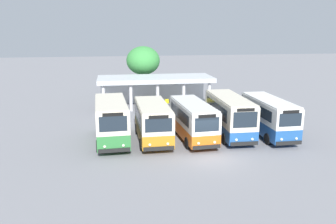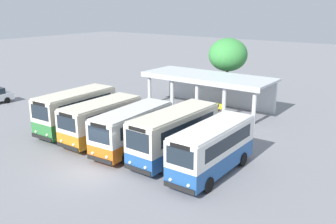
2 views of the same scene
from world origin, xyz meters
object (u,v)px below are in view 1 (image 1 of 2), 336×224
Objects in this scene: city_bus_middle_cream at (193,119)px; waiting_chair_end_by_column at (152,103)px; waiting_chair_second_from_end at (157,102)px; waiting_chair_fifth_seat at (172,102)px; city_bus_fifth_blue at (269,116)px; waiting_chair_fourth_seat at (167,102)px; city_bus_nearest_orange at (111,120)px; city_bus_second_in_row at (153,120)px; waiting_chair_middle_seat at (162,102)px; city_bus_fourth_amber at (229,114)px.

city_bus_middle_cream is 8.26× the size of waiting_chair_end_by_column.
waiting_chair_second_from_end and waiting_chair_fifth_seat have the same top height.
city_bus_fifth_blue reaches higher than waiting_chair_fourth_seat.
city_bus_nearest_orange is 1.05× the size of city_bus_second_in_row.
waiting_chair_middle_seat and waiting_chair_fourth_seat have the same top height.
waiting_chair_second_from_end is (5.08, 11.87, -1.31)m from city_bus_nearest_orange.
city_bus_fifth_blue is at bearing -59.28° from waiting_chair_middle_seat.
waiting_chair_fifth_seat is (1.17, 0.01, 0.00)m from waiting_chair_middle_seat.
city_bus_nearest_orange is 8.25× the size of waiting_chair_fifth_seat.
city_bus_nearest_orange is 13.67m from waiting_chair_fifth_seat.
city_bus_fourth_amber reaches higher than waiting_chair_second_from_end.
waiting_chair_middle_seat is at bearing 64.24° from city_bus_nearest_orange.
city_bus_fifth_blue is 8.34× the size of waiting_chair_end_by_column.
city_bus_fifth_blue is at bearing -10.00° from city_bus_fourth_amber.
city_bus_second_in_row is 0.94× the size of city_bus_fifth_blue.
waiting_chair_fourth_seat is (0.59, 0.07, 0.00)m from waiting_chair_middle_seat.
waiting_chair_second_from_end is (-1.35, 12.22, -1.16)m from city_bus_middle_cream.
waiting_chair_fourth_seat is (-0.18, 12.17, -1.16)m from city_bus_middle_cream.
city_bus_fifth_blue is 8.34× the size of waiting_chair_fifth_seat.
waiting_chair_end_by_column is (-1.93, 12.16, -1.16)m from city_bus_middle_cream.
waiting_chair_fourth_seat is (3.04, 12.09, -1.17)m from city_bus_second_in_row.
city_bus_middle_cream is at bearing -170.16° from city_bus_fourth_amber.
city_bus_middle_cream reaches higher than waiting_chair_fourth_seat.
city_bus_middle_cream reaches higher than waiting_chair_middle_seat.
city_bus_middle_cream reaches higher than waiting_chair_fifth_seat.
city_bus_fifth_blue is 8.34× the size of waiting_chair_second_from_end.
city_bus_middle_cream is 12.37m from waiting_chair_end_by_column.
city_bus_fourth_amber reaches higher than city_bus_middle_cream.
city_bus_nearest_orange is at bearing 175.29° from city_bus_second_in_row.
city_bus_second_in_row is 3.22m from city_bus_middle_cream.
city_bus_middle_cream is 0.99× the size of city_bus_fifth_blue.
waiting_chair_end_by_column is 0.59m from waiting_chair_second_from_end.
waiting_chair_fifth_seat is at bearing 59.81° from city_bus_nearest_orange.
city_bus_second_in_row is 7.85× the size of waiting_chair_middle_seat.
city_bus_nearest_orange is at bearing -110.86° from waiting_chair_end_by_column.
city_bus_middle_cream is at bearing -80.96° from waiting_chair_end_by_column.
city_bus_second_in_row is 12.20m from waiting_chair_end_by_column.
city_bus_middle_cream is 8.26× the size of waiting_chair_fifth_seat.
city_bus_nearest_orange reaches higher than city_bus_middle_cream.
waiting_chair_middle_seat is 1.17m from waiting_chair_fifth_seat.
city_bus_fourth_amber is 12.76m from waiting_chair_end_by_column.
city_bus_second_in_row reaches higher than waiting_chair_end_by_column.
city_bus_fourth_amber is at bearing -66.06° from waiting_chair_end_by_column.
city_bus_second_in_row is 7.85× the size of waiting_chair_fourth_seat.
city_bus_fifth_blue reaches higher than waiting_chair_fifth_seat.
city_bus_fifth_blue is 14.14m from waiting_chair_middle_seat.
waiting_chair_fifth_seat is at bearing -6.33° from waiting_chair_fourth_seat.
waiting_chair_second_from_end is at bearing 122.47° from city_bus_fifth_blue.
waiting_chair_fourth_seat is at bearing 106.29° from city_bus_fourth_amber.
city_bus_middle_cream is 12.18m from waiting_chair_middle_seat.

